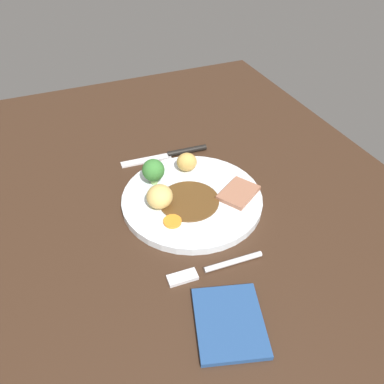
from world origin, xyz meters
TOP-DOWN VIEW (x-y plane):
  - dining_table at (0.00, 0.00)cm, footprint 120.00×84.00cm
  - dinner_plate at (3.31, -1.01)cm, footprint 25.35×25.35cm
  - gravy_pool at (2.26, -0.21)cm, footprint 10.75×10.75cm
  - meat_slice_main at (0.53, -8.96)cm, footprint 8.30×8.92cm
  - roast_potato_left at (3.22, 5.06)cm, footprint 6.56×6.53cm
  - roast_potato_right at (11.03, -3.12)cm, footprint 4.25×4.67cm
  - carrot_coin_front at (-1.62, 4.57)cm, footprint 3.06×3.06cm
  - broccoli_floret at (9.65, 4.02)cm, footprint 4.17×4.17cm
  - fork at (-12.14, 2.01)cm, footprint 2.20×15.30cm
  - knife at (18.49, -2.81)cm, footprint 2.48×18.55cm
  - folded_napkin at (-21.17, 3.79)cm, footprint 13.10×11.74cm

SIDE VIEW (x-z plane):
  - dining_table at x=0.00cm, z-range 0.00..3.60cm
  - fork at x=-12.14cm, z-range 3.54..4.44cm
  - folded_napkin at x=-21.17cm, z-range 3.60..4.40cm
  - knife at x=18.49cm, z-range 3.45..4.65cm
  - dinner_plate at x=3.31cm, z-range 3.60..5.00cm
  - gravy_pool at x=2.26cm, z-range 5.00..5.30cm
  - carrot_coin_front at x=-1.62cm, z-range 5.00..5.49cm
  - meat_slice_main at x=0.53cm, z-range 5.00..5.80cm
  - roast_potato_right at x=11.03cm, z-range 5.00..8.74cm
  - roast_potato_left at x=3.22cm, z-range 5.00..9.04cm
  - broccoli_floret at x=9.65cm, z-range 5.35..10.37cm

